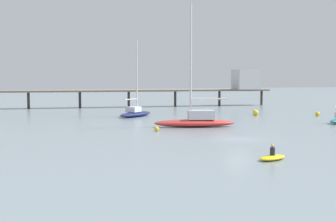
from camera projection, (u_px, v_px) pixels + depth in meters
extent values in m
plane|color=gray|center=(239.00, 139.00, 44.73)|extent=(400.00, 400.00, 0.00)
cube|color=brown|center=(105.00, 91.00, 92.35)|extent=(69.18, 12.78, 0.30)
cylinder|color=#38332D|center=(28.00, 101.00, 88.92)|extent=(0.50, 0.50, 3.10)
cylinder|color=#38332D|center=(80.00, 100.00, 91.29)|extent=(0.50, 0.50, 3.10)
cylinder|color=#38332D|center=(129.00, 99.00, 93.65)|extent=(0.50, 0.50, 3.10)
cylinder|color=#38332D|center=(175.00, 99.00, 96.02)|extent=(0.50, 0.50, 3.10)
cylinder|color=#38332D|center=(219.00, 98.00, 98.38)|extent=(0.50, 0.50, 3.10)
cylinder|color=#38332D|center=(262.00, 98.00, 100.75)|extent=(0.50, 0.50, 3.10)
cube|color=silver|center=(246.00, 79.00, 99.55)|extent=(5.33, 5.33, 4.20)
ellipsoid|color=navy|center=(136.00, 114.00, 70.85)|extent=(7.51, 6.97, 0.73)
cube|color=silver|center=(134.00, 109.00, 70.23)|extent=(2.59, 2.55, 0.80)
cylinder|color=silver|center=(137.00, 76.00, 70.80)|extent=(0.22, 0.22, 10.70)
cylinder|color=silver|center=(131.00, 99.00, 69.50)|extent=(2.72, 2.40, 0.17)
ellipsoid|color=red|center=(195.00, 123.00, 55.79)|extent=(9.93, 5.13, 0.90)
cube|color=silver|center=(201.00, 115.00, 55.79)|extent=(3.42, 2.52, 1.09)
cylinder|color=silver|center=(191.00, 62.00, 55.24)|extent=(0.24, 0.24, 13.60)
cylinder|color=silver|center=(209.00, 99.00, 55.74)|extent=(4.25, 1.45, 0.19)
ellipsoid|color=yellow|center=(272.00, 158.00, 33.25)|extent=(2.70, 1.82, 0.35)
cylinder|color=#26262D|center=(272.00, 151.00, 33.22)|extent=(0.45, 0.45, 0.55)
sphere|color=tan|center=(273.00, 146.00, 33.19)|extent=(0.24, 0.24, 0.24)
sphere|color=yellow|center=(157.00, 129.00, 51.27)|extent=(0.51, 0.51, 0.51)
sphere|color=yellow|center=(317.00, 114.00, 71.75)|extent=(0.68, 0.68, 0.68)
sphere|color=yellow|center=(256.00, 113.00, 72.65)|extent=(0.90, 0.90, 0.90)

